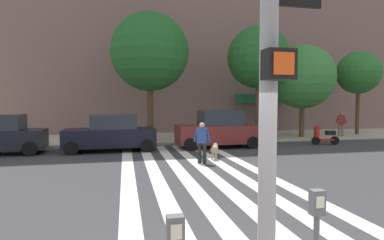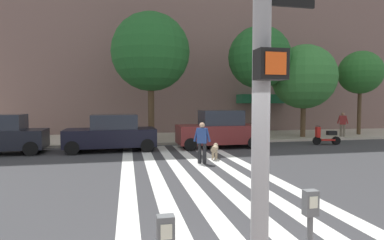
# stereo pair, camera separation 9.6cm
# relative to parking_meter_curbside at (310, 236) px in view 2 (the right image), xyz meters

# --- Properties ---
(ground_plane) EXTENTS (160.00, 160.00, 0.00)m
(ground_plane) POSITION_rel_parking_meter_curbside_xyz_m (-0.26, 7.53, -1.03)
(ground_plane) COLOR #353538
(sidewalk_far) EXTENTS (80.00, 6.00, 0.15)m
(sidewalk_far) POSITION_rel_parking_meter_curbside_xyz_m (-0.26, 17.63, -0.95)
(sidewalk_far) COLOR #B1A795
(sidewalk_far) RESTS_ON ground_plane
(crosswalk_stripes) EXTENTS (4.95, 13.59, 0.01)m
(crosswalk_stripes) POSITION_rel_parking_meter_curbside_xyz_m (0.42, 7.53, -1.03)
(crosswalk_stripes) COLOR silver
(crosswalk_stripes) RESTS_ON ground_plane
(apartment_block) EXTENTS (39.07, 17.21, 25.55)m
(apartment_block) POSITION_rel_parking_meter_curbside_xyz_m (8.51, 28.53, 11.74)
(apartment_block) COLOR #735851
(apartment_block) RESTS_ON ground_plane
(parking_meter_curbside) EXTENTS (0.14, 0.11, 1.36)m
(parking_meter_curbside) POSITION_rel_parking_meter_curbside_xyz_m (0.00, 0.00, 0.00)
(parking_meter_curbside) COLOR #515456
(parking_meter_curbside) RESTS_ON sidewalk_near
(parked_car_behind_first) EXTENTS (4.50, 2.18, 1.83)m
(parked_car_behind_first) POSITION_rel_parking_meter_curbside_xyz_m (-2.61, 13.13, -0.15)
(parked_car_behind_first) COLOR black
(parked_car_behind_first) RESTS_ON ground_plane
(parked_car_third_in_line) EXTENTS (4.38, 1.96, 2.02)m
(parked_car_third_in_line) POSITION_rel_parking_meter_curbside_xyz_m (3.00, 13.13, -0.08)
(parked_car_third_in_line) COLOR maroon
(parked_car_third_in_line) RESTS_ON ground_plane
(parked_scooter) EXTENTS (1.63, 0.55, 1.11)m
(parked_scooter) POSITION_rel_parking_meter_curbside_xyz_m (9.42, 12.85, -0.55)
(parked_scooter) COLOR black
(parked_scooter) RESTS_ON ground_plane
(street_tree_nearest) EXTENTS (4.71, 4.71, 7.70)m
(street_tree_nearest) POSITION_rel_parking_meter_curbside_xyz_m (-0.40, 15.99, 4.44)
(street_tree_nearest) COLOR #4C3823
(street_tree_nearest) RESTS_ON sidewalk_far
(street_tree_middle) EXTENTS (3.98, 3.98, 7.18)m
(street_tree_middle) POSITION_rel_parking_meter_curbside_xyz_m (6.49, 15.71, 4.29)
(street_tree_middle) COLOR #4C3823
(street_tree_middle) RESTS_ON sidewalk_far
(street_tree_further) EXTENTS (4.25, 4.25, 6.14)m
(street_tree_further) POSITION_rel_parking_meter_curbside_xyz_m (9.72, 15.77, 3.12)
(street_tree_further) COLOR #4C3823
(street_tree_further) RESTS_ON sidewalk_far
(street_tree_furthest) EXTENTS (3.06, 3.06, 6.00)m
(street_tree_furthest) POSITION_rel_parking_meter_curbside_xyz_m (14.60, 16.40, 3.57)
(street_tree_furthest) COLOR #4C3823
(street_tree_furthest) RESTS_ON sidewalk_far
(pedestrian_dog_walker) EXTENTS (0.68, 0.37, 1.64)m
(pedestrian_dog_walker) POSITION_rel_parking_meter_curbside_xyz_m (1.07, 8.98, -0.10)
(pedestrian_dog_walker) COLOR black
(pedestrian_dog_walker) RESTS_ON ground_plane
(dog_on_leash) EXTENTS (0.53, 0.99, 0.65)m
(dog_on_leash) POSITION_rel_parking_meter_curbside_xyz_m (1.84, 9.84, -0.59)
(dog_on_leash) COLOR tan
(dog_on_leash) RESTS_ON ground_plane
(pedestrian_bystander) EXTENTS (0.62, 0.49, 1.64)m
(pedestrian_bystander) POSITION_rel_parking_meter_curbside_xyz_m (12.43, 15.34, 0.05)
(pedestrian_bystander) COLOR #6B6051
(pedestrian_bystander) RESTS_ON sidewalk_far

